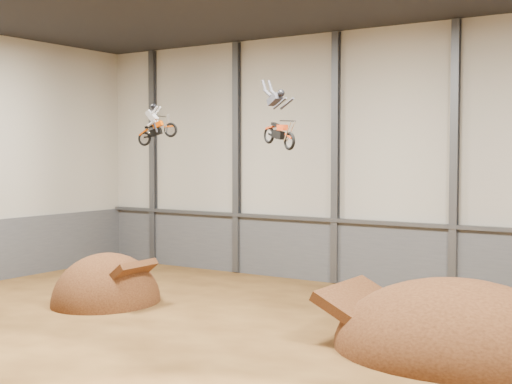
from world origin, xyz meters
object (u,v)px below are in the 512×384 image
(landing_ramp, at_px, (456,351))
(fmx_rider_a, at_px, (159,121))
(takeoff_ramp, at_px, (107,303))
(fmx_rider_b, at_px, (278,115))

(landing_ramp, relative_size, fmx_rider_a, 4.63)
(takeoff_ramp, xyz_separation_m, fmx_rider_b, (9.48, 0.41, 8.83))
(takeoff_ramp, bearing_deg, fmx_rider_a, -12.58)
(fmx_rider_a, bearing_deg, landing_ramp, -2.67)
(landing_ramp, xyz_separation_m, fmx_rider_b, (-7.36, -0.47, 8.83))
(fmx_rider_b, bearing_deg, landing_ramp, 29.61)
(fmx_rider_a, bearing_deg, takeoff_ramp, 156.52)
(takeoff_ramp, distance_m, fmx_rider_b, 12.96)
(fmx_rider_a, xyz_separation_m, fmx_rider_b, (5.24, 1.36, 0.15))
(takeoff_ramp, xyz_separation_m, fmx_rider_a, (4.24, -0.95, 8.67))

